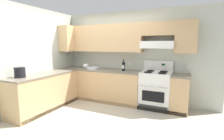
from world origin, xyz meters
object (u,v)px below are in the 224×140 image
(wine_bottle, at_px, (124,66))
(paper_towel_roll, at_px, (86,66))
(stove, at_px, (155,90))
(bowl, at_px, (93,68))
(bucket, at_px, (20,72))

(wine_bottle, xyz_separation_m, paper_towel_roll, (-1.23, 0.03, -0.07))
(stove, xyz_separation_m, wine_bottle, (-0.88, -0.00, 0.57))
(wine_bottle, distance_m, bowl, 0.93)
(bowl, distance_m, paper_towel_roll, 0.32)
(bowl, height_order, bucket, bucket)
(bowl, bearing_deg, stove, 1.83)
(wine_bottle, bearing_deg, bowl, -176.50)
(wine_bottle, distance_m, paper_towel_roll, 1.23)
(bucket, relative_size, paper_towel_roll, 1.73)
(wine_bottle, bearing_deg, paper_towel_roll, 178.68)
(wine_bottle, xyz_separation_m, bowl, (-0.92, -0.06, -0.12))
(bucket, bearing_deg, stove, 35.84)
(wine_bottle, distance_m, bucket, 2.51)
(bowl, bearing_deg, paper_towel_roll, 164.48)
(bowl, xyz_separation_m, bucket, (-0.76, -1.80, 0.10))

